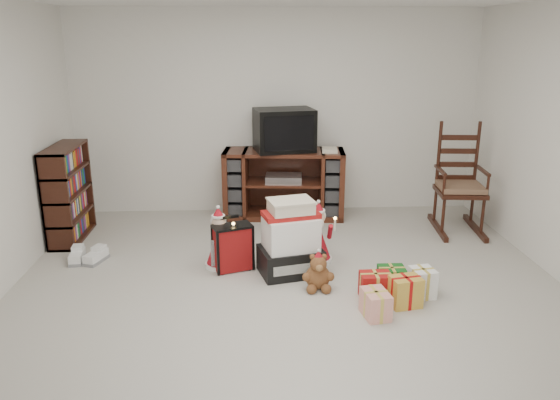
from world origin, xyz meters
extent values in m
cube|color=beige|center=(0.00, 0.00, -0.01)|extent=(5.00, 5.00, 0.01)
cube|color=white|center=(0.00, 2.50, 1.25)|extent=(5.00, 0.01, 2.50)
cube|color=white|center=(0.00, -2.50, 1.25)|extent=(5.00, 0.01, 2.50)
cube|color=#4E2116|center=(0.08, 2.21, 0.42)|extent=(1.50, 0.65, 0.84)
cube|color=#BDBDC0|center=(0.08, 2.18, 0.50)|extent=(0.46, 0.35, 0.08)
cube|color=black|center=(-2.33, 1.56, 0.52)|extent=(0.28, 0.85, 1.04)
cube|color=black|center=(2.05, 1.58, 0.47)|extent=(0.56, 0.54, 0.05)
cube|color=#8C694C|center=(2.05, 1.58, 0.52)|extent=(0.52, 0.50, 0.06)
cube|color=black|center=(2.05, 1.81, 0.89)|extent=(0.44, 0.10, 0.79)
cube|color=black|center=(2.05, 1.58, 0.03)|extent=(0.59, 0.90, 0.06)
cube|color=black|center=(0.04, 0.50, 0.13)|extent=(0.65, 0.53, 0.26)
cube|color=white|center=(0.04, 0.50, 0.41)|extent=(0.55, 0.47, 0.31)
cube|color=#A21412|center=(0.04, 0.50, 0.59)|extent=(0.56, 0.39, 0.05)
cube|color=beige|center=(0.04, 0.50, 0.66)|extent=(0.44, 0.38, 0.10)
cube|color=maroon|center=(-0.51, 0.60, 0.23)|extent=(0.39, 0.29, 0.46)
cube|color=black|center=(-0.51, 0.69, 0.52)|extent=(0.18, 0.09, 0.03)
ellipsoid|color=brown|center=(0.26, 0.15, 0.11)|extent=(0.22, 0.19, 0.23)
sphere|color=brown|center=(0.26, 0.13, 0.25)|extent=(0.15, 0.15, 0.15)
cone|color=#A2111C|center=(0.33, 0.77, 0.21)|extent=(0.29, 0.29, 0.41)
sphere|color=beige|center=(0.33, 0.77, 0.46)|extent=(0.14, 0.14, 0.14)
cone|color=#A2111C|center=(0.33, 0.77, 0.57)|extent=(0.12, 0.12, 0.10)
cylinder|color=silver|center=(0.48, 0.66, 0.42)|extent=(0.02, 0.02, 0.12)
cone|color=#A2111C|center=(-0.65, 0.69, 0.20)|extent=(0.28, 0.28, 0.40)
sphere|color=beige|center=(-0.65, 0.69, 0.45)|extent=(0.14, 0.14, 0.14)
cone|color=#A2111C|center=(-0.65, 0.69, 0.56)|extent=(0.12, 0.12, 0.10)
cylinder|color=silver|center=(-0.50, 0.58, 0.41)|extent=(0.02, 0.02, 0.12)
cube|color=white|center=(-2.08, 0.87, 0.05)|extent=(0.16, 0.31, 0.11)
cube|color=white|center=(-1.89, 0.87, 0.05)|extent=(0.22, 0.32, 0.11)
cube|color=#A21412|center=(0.73, -0.07, 0.12)|extent=(0.24, 0.24, 0.24)
cube|color=#19641E|center=(0.92, 0.17, 0.12)|extent=(0.24, 0.24, 0.24)
cube|color=#ECB445|center=(0.96, -0.20, 0.12)|extent=(0.24, 0.24, 0.24)
cube|color=white|center=(0.69, -0.39, 0.12)|extent=(0.24, 0.24, 0.24)
cube|color=white|center=(1.15, -0.02, 0.12)|extent=(0.24, 0.24, 0.24)
cube|color=black|center=(0.08, 2.20, 1.09)|extent=(0.76, 0.60, 0.50)
cube|color=black|center=(0.08, 1.95, 1.09)|extent=(0.58, 0.12, 0.40)
camera|label=1|loc=(-0.32, -4.28, 2.19)|focal=35.00mm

